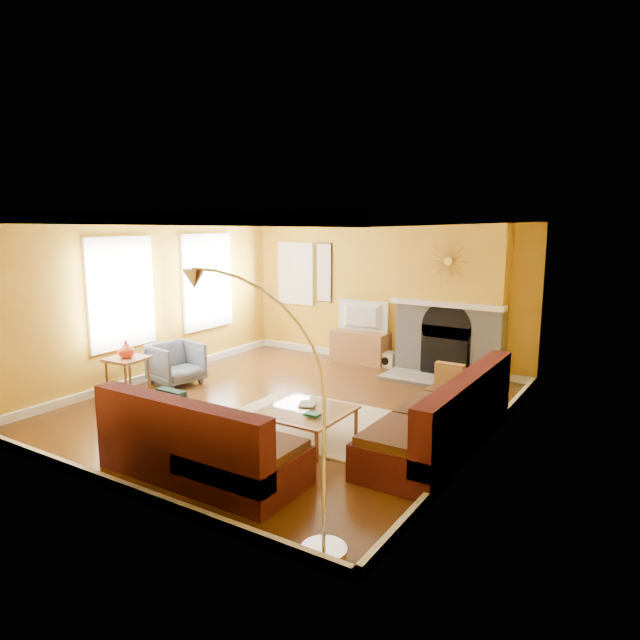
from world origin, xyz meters
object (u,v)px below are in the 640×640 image
Objects in this scene: arc_lamp at (262,409)px; armchair at (176,363)px; media_console at (360,347)px; side_table at (128,377)px; sectional_sofa at (326,404)px; coffee_table at (305,425)px.

armchair is at bearing 144.74° from arc_lamp.
side_table reaches higher than media_console.
sectional_sofa reaches higher than media_console.
arc_lamp reaches higher than side_table.
sectional_sofa is 6.67× the size of side_table.
sectional_sofa is at bearing -91.46° from armchair.
media_console is at bearing 110.34° from arc_lamp.
arc_lamp reaches higher than coffee_table.
sectional_sofa is 1.76× the size of arc_lamp.
coffee_table is 1.36× the size of armchair.
arc_lamp reaches higher than armchair.
armchair is (-1.85, -2.80, 0.04)m from media_console.
coffee_table is 0.45× the size of arc_lamp.
side_table reaches higher than coffee_table.
side_table is (-3.24, 0.06, 0.09)m from coffee_table.
side_table is at bearing 178.98° from coffee_table.
coffee_table is 2.25m from arc_lamp.
side_table is (-0.16, -0.83, -0.04)m from armchair.
media_console is (-1.42, 3.53, -0.16)m from sectional_sofa.
armchair is at bearing -123.39° from media_console.
coffee_table is 3.24m from side_table.
arc_lamp is at bearing -69.66° from media_console.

